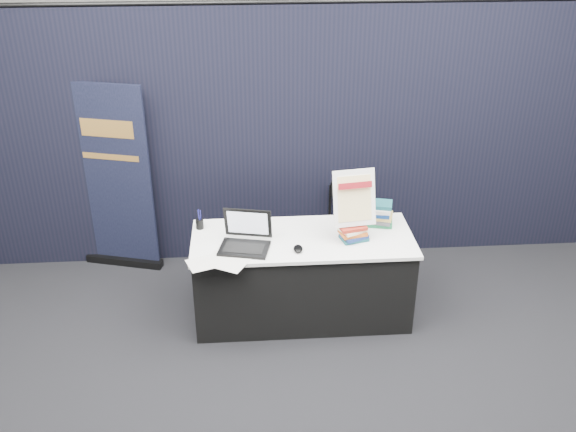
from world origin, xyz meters
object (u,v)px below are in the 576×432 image
Objects in this scene: display_table at (302,276)px; stacking_chair at (350,222)px; book_stack_tall at (353,233)px; pullup_banner at (115,189)px; info_sign at (354,199)px; book_stack_short at (378,213)px; laptop at (244,239)px.

stacking_chair is at bearing 56.35° from display_table.
pullup_banner reaches higher than book_stack_tall.
display_table is 3.88× the size of info_sign.
pullup_banner is (-2.29, 0.76, -0.05)m from book_stack_short.
info_sign is at bearing 90.00° from book_stack_tall.
book_stack_short is (0.25, 0.26, 0.03)m from book_stack_tall.
book_stack_short is 0.58× the size of info_sign.
book_stack_tall is (0.40, -0.07, 0.44)m from display_table.
info_sign reaches higher than stacking_chair.
book_stack_tall is 0.36m from book_stack_short.
laptop is 0.88m from book_stack_tall.
pullup_banner is at bearing 168.74° from stacking_chair.
pullup_banner reaches higher than book_stack_short.
stacking_chair is at bearing 73.36° from info_sign.
laptop is at bearing -177.38° from book_stack_tall.
book_stack_short reaches higher than stacking_chair.
pullup_banner reaches higher than stacking_chair.
stacking_chair is (0.13, 0.83, -0.65)m from info_sign.
book_stack_tall is at bearing -10.72° from pullup_banner.
laptop is at bearing -166.94° from display_table.
book_stack_tall is at bearing -134.02° from book_stack_short.
laptop reaches higher than book_stack_tall.
book_stack_short is at bearing 34.39° from info_sign.
book_stack_short is 2.42m from pullup_banner.
book_stack_short is (1.12, 0.30, 0.03)m from laptop.
display_table is 1.95m from pullup_banner.
pullup_banner is (-1.17, 1.06, -0.02)m from laptop.
info_sign is at bearing -105.78° from stacking_chair.
laptop reaches higher than display_table.
info_sign is at bearing -137.64° from book_stack_short.
info_sign reaches higher than laptop.
stacking_chair is (1.00, 0.90, -0.36)m from laptop.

